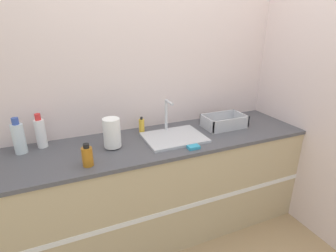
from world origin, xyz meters
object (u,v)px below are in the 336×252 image
(paper_towel_roll, at_px, (112,133))
(soap_dispenser, at_px, (142,126))
(bottle_clear, at_px, (19,138))
(dish_rack, at_px, (224,123))
(sink, at_px, (174,136))
(bottle_white_spray, at_px, (41,133))
(bottle_amber, at_px, (87,156))

(paper_towel_roll, distance_m, soap_dispenser, 0.35)
(paper_towel_roll, relative_size, bottle_clear, 0.86)
(dish_rack, height_order, soap_dispenser, soap_dispenser)
(bottle_clear, xyz_separation_m, soap_dispenser, (0.92, 0.02, -0.05))
(dish_rack, relative_size, bottle_clear, 1.40)
(sink, bearing_deg, paper_towel_roll, 177.66)
(bottle_white_spray, bearing_deg, paper_towel_roll, -24.47)
(sink, xyz_separation_m, bottle_clear, (-1.13, 0.20, 0.10))
(soap_dispenser, bearing_deg, paper_towel_roll, -146.42)
(dish_rack, relative_size, bottle_amber, 2.39)
(dish_rack, distance_m, soap_dispenser, 0.75)
(sink, height_order, paper_towel_roll, sink)
(bottle_white_spray, xyz_separation_m, bottle_clear, (-0.14, -0.05, 0.00))
(paper_towel_roll, height_order, dish_rack, paper_towel_roll)
(dish_rack, distance_m, bottle_clear, 1.66)
(sink, bearing_deg, soap_dispenser, 133.86)
(paper_towel_roll, height_order, bottle_clear, bottle_clear)
(paper_towel_roll, bearing_deg, soap_dispenser, 33.58)
(sink, distance_m, bottle_white_spray, 1.02)
(bottle_clear, bearing_deg, bottle_amber, -42.25)
(paper_towel_roll, xyz_separation_m, dish_rack, (1.02, 0.03, -0.08))
(bottle_clear, bearing_deg, sink, -9.83)
(paper_towel_roll, bearing_deg, dish_rack, 1.93)
(bottle_amber, bearing_deg, bottle_white_spray, 123.14)
(bottle_clear, distance_m, soap_dispenser, 0.92)
(bottle_white_spray, relative_size, bottle_amber, 1.69)
(sink, relative_size, soap_dispenser, 3.34)
(sink, bearing_deg, dish_rack, 5.94)
(bottle_white_spray, bearing_deg, sink, -13.85)
(bottle_clear, distance_m, bottle_amber, 0.57)
(dish_rack, xyz_separation_m, bottle_clear, (-1.65, 0.14, 0.08))
(paper_towel_roll, bearing_deg, sink, -2.34)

